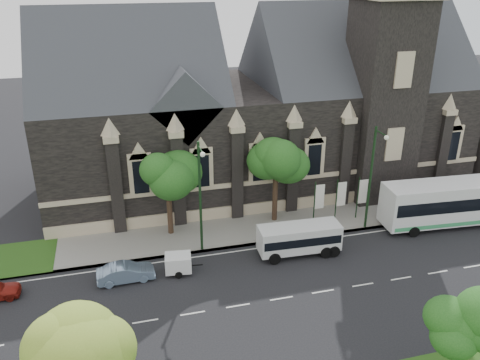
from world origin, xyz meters
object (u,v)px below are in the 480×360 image
object	(u,v)px
tree_walk_right	(278,157)
tree_walk_left	(169,169)
banner_flag_left	(318,199)
box_trailer	(178,263)
tree_park_east	(466,315)
sedan	(126,273)
street_lamp_mid	(200,192)
banner_flag_right	(361,194)
banner_flag_center	(340,197)
tree_park_near	(82,345)
tour_coach	(460,201)
shuttle_bus	(300,238)
street_lamp_near	(372,173)

from	to	relation	value
tree_walk_right	tree_walk_left	world-z (taller)	tree_walk_right
banner_flag_left	box_trailer	xyz separation A→B (m)	(-12.48, -4.22, -1.57)
tree_park_east	sedan	distance (m)	21.74
tree_walk_left	street_lamp_mid	bearing A→B (deg)	-63.53
street_lamp_mid	banner_flag_right	xyz separation A→B (m)	(14.29, 1.91, -2.73)
tree_walk_right	banner_flag_center	distance (m)	6.36
street_lamp_mid	banner_flag_center	xyz separation A→B (m)	(12.29, 1.91, -2.73)
tree_park_near	tree_park_east	world-z (taller)	tree_park_near
tour_coach	shuttle_bus	size ratio (longest dim) A/B	2.14
tree_park_near	banner_flag_left	distance (m)	25.65
tree_park_near	tour_coach	xyz separation A→B (m)	(29.74, 14.81, -4.30)
tour_coach	sedan	distance (m)	27.94
tree_park_east	tour_coach	bearing A→B (deg)	52.50
tree_park_near	box_trailer	bearing A→B (deg)	67.64
banner_flag_right	tree_park_near	bearing A→B (deg)	-141.14
tree_park_near	box_trailer	world-z (taller)	tree_park_near
street_lamp_mid	banner_flag_right	world-z (taller)	street_lamp_mid
banner_flag_center	shuttle_bus	xyz separation A→B (m)	(-5.15, -4.04, -0.97)
street_lamp_near	shuttle_bus	size ratio (longest dim) A/B	1.42
box_trailer	tree_park_near	bearing A→B (deg)	-105.45
tree_walk_right	tour_coach	size ratio (longest dim) A/B	0.58
banner_flag_center	banner_flag_right	size ratio (longest dim) A/B	1.00
shuttle_bus	sedan	bearing A→B (deg)	-176.73
banner_flag_right	box_trailer	xyz separation A→B (m)	(-16.48, -4.22, -1.57)
tree_park_near	sedan	xyz separation A→B (m)	(1.86, 13.52, -5.76)
tree_walk_left	banner_flag_left	size ratio (longest dim) A/B	1.91
tree_walk_right	banner_flag_center	bearing A→B (deg)	-18.64
tree_walk_left	banner_flag_left	xyz separation A→B (m)	(12.08, -1.70, -3.35)
tour_coach	shuttle_bus	xyz separation A→B (m)	(-14.83, -1.08, -0.71)
street_lamp_mid	banner_flag_right	bearing A→B (deg)	7.60
tree_park_near	shuttle_bus	world-z (taller)	tree_park_near
street_lamp_near	banner_flag_right	distance (m)	3.34
banner_flag_right	box_trailer	bearing A→B (deg)	-165.64
tour_coach	box_trailer	xyz separation A→B (m)	(-24.16, -1.26, -1.30)
tree_park_near	banner_flag_right	distance (m)	28.61
tree_park_east	banner_flag_center	world-z (taller)	tree_park_east
street_lamp_mid	banner_flag_left	xyz separation A→B (m)	(10.29, 1.91, -2.73)
tree_walk_right	street_lamp_mid	distance (m)	8.10
banner_flag_right	banner_flag_left	bearing A→B (deg)	180.00
tree_walk_left	box_trailer	world-z (taller)	tree_walk_left
tree_park_near	tree_walk_right	xyz separation A→B (m)	(14.98, 19.48, -0.60)
shuttle_bus	tree_park_near	bearing A→B (deg)	-135.00
tour_coach	tree_walk_right	bearing A→B (deg)	166.41
tree_park_east	shuttle_bus	size ratio (longest dim) A/B	0.99
banner_flag_center	street_lamp_mid	bearing A→B (deg)	-171.18
tree_walk_right	banner_flag_left	bearing A→B (deg)	-29.10
box_trailer	tour_coach	bearing A→B (deg)	9.90
banner_flag_left	street_lamp_near	bearing A→B (deg)	-27.18
tree_park_east	shuttle_bus	world-z (taller)	tree_park_east
shuttle_bus	sedan	xyz separation A→B (m)	(-13.04, -0.21, -0.75)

